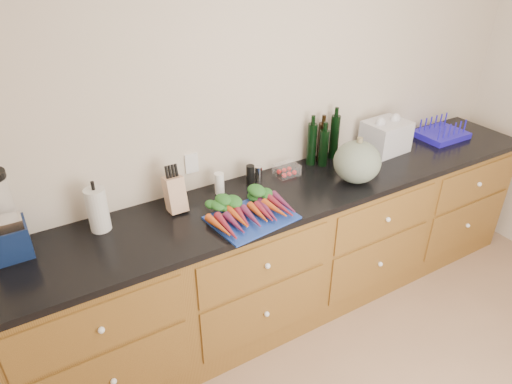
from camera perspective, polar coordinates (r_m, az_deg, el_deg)
wall_back at (r=2.92m, az=2.40°, el=9.69°), size 4.10×0.05×2.60m
cabinets at (r=3.10m, az=5.39°, el=-7.14°), size 3.60×0.64×0.90m
countertop at (r=2.84m, az=5.78°, el=0.45°), size 3.64×0.62×0.04m
cutting_board at (r=2.50m, az=-0.54°, el=-3.23°), size 0.48×0.38×0.01m
carrots at (r=2.51m, az=-1.04°, el=-2.15°), size 0.45×0.33×0.06m
squash at (r=2.88m, az=12.54°, el=3.69°), size 0.29×0.29×0.26m
blender_appliance at (r=2.43m, az=-29.06°, el=-3.19°), size 0.18×0.18×0.45m
paper_towel at (r=2.49m, az=-19.18°, el=-2.10°), size 0.11×0.11×0.24m
knife_block at (r=2.57m, az=-10.09°, el=-0.24°), size 0.10×0.10×0.20m
grinder_salt at (r=2.72m, az=-4.60°, el=1.09°), size 0.06×0.06×0.13m
grinder_pepper at (r=2.80m, az=-0.71°, el=2.14°), size 0.05×0.05×0.13m
canister_chrome at (r=2.83m, az=0.30°, el=2.24°), size 0.05×0.05×0.11m
tomato_box at (r=2.93m, az=3.87°, el=2.78°), size 0.15×0.12×0.07m
bottles at (r=3.09m, az=8.39°, el=6.14°), size 0.25×0.13×0.30m
grocery_bag at (r=3.35m, az=15.89°, el=6.69°), size 0.31×0.26×0.22m
dish_rack at (r=3.75m, az=22.14°, el=6.89°), size 0.35×0.28×0.14m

